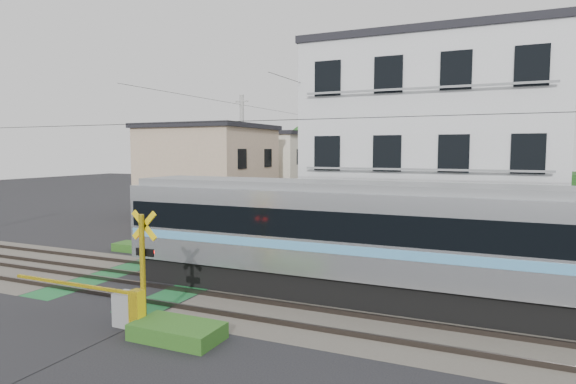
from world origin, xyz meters
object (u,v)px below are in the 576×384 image
at_px(apartment_block, 434,149).
at_px(pedestrian, 378,187).
at_px(commuter_train, 388,240).
at_px(crossing_signal_far, 155,239).
at_px(crossing_signal_near, 130,301).

distance_m(apartment_block, pedestrian, 26.98).
height_order(commuter_train, pedestrian, commuter_train).
distance_m(commuter_train, crossing_signal_far, 11.20).
bearing_deg(apartment_block, crossing_signal_far, -152.22).
height_order(crossing_signal_far, pedestrian, crossing_signal_far).
bearing_deg(crossing_signal_near, crossing_signal_far, 125.29).
xyz_separation_m(commuter_train, apartment_block, (0.23, 8.29, 2.73)).
xyz_separation_m(crossing_signal_near, pedestrian, (-2.56, 38.48, 0.14)).
relative_size(commuter_train, crossing_signal_far, 3.69).
relative_size(commuter_train, apartment_block, 1.71).
height_order(crossing_signal_near, apartment_block, apartment_block).
xyz_separation_m(crossing_signal_far, pedestrian, (2.61, 31.17, 0.14)).
bearing_deg(pedestrian, commuter_train, 112.38).
bearing_deg(crossing_signal_far, apartment_block, 27.78).
relative_size(crossing_signal_far, pedestrian, 2.77).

